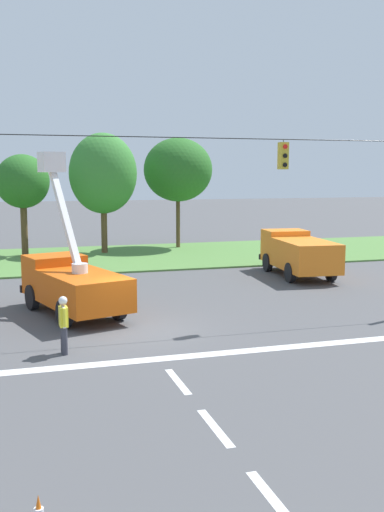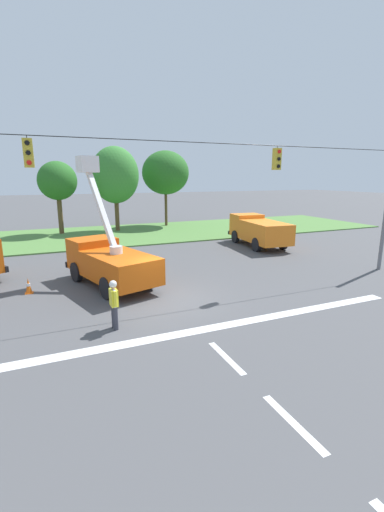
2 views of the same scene
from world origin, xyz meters
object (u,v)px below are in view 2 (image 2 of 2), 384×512
utility_truck_bucket_lift (109,259)px  road_worker (114,302)px  tree_centre (57,181)px  tree_far_east (165,173)px  traffic_cone_foreground_left (28,286)px  utility_truck_support_near (258,230)px  tree_east (115,175)px

utility_truck_bucket_lift → road_worker: (-0.75, -5.22, -0.31)m
tree_centre → road_worker: 22.70m
utility_truck_bucket_lift → tree_centre: bearing=94.6°
tree_far_east → traffic_cone_foreground_left: size_ratio=11.01×
tree_centre → utility_truck_support_near: 18.43m
tree_far_east → road_worker: size_ratio=4.47×
utility_truck_support_near → tree_east: bearing=126.2°
utility_truck_bucket_lift → road_worker: utility_truck_bucket_lift is taller
road_worker → traffic_cone_foreground_left: road_worker is taller
tree_east → road_worker: bearing=-101.6°
tree_far_east → utility_truck_bucket_lift: 21.10m
tree_far_east → traffic_cone_foreground_left: tree_far_east is taller
tree_east → utility_truck_bucket_lift: tree_east is taller
utility_truck_support_near → tree_far_east: bearing=102.7°
tree_centre → utility_truck_bucket_lift: bearing=-85.4°
tree_east → tree_far_east: (5.55, 1.48, 0.27)m
tree_centre → road_worker: size_ratio=3.74×
utility_truck_bucket_lift → road_worker: bearing=-98.2°
tree_east → tree_far_east: bearing=14.9°
tree_far_east → utility_truck_support_near: size_ratio=1.24×
tree_east → traffic_cone_foreground_left: size_ratio=11.21×
utility_truck_bucket_lift → road_worker: 5.28m
tree_centre → tree_far_east: size_ratio=0.84×
road_worker → tree_centre: bearing=91.6°
tree_centre → utility_truck_bucket_lift: size_ratio=1.04×
tree_east → tree_far_east: size_ratio=1.02×
road_worker → tree_far_east: bearing=66.9°
tree_far_east → traffic_cone_foreground_left: (-13.01, -18.29, -5.29)m
tree_east → road_worker: tree_east is taller
utility_truck_bucket_lift → traffic_cone_foreground_left: size_ratio=8.88×
tree_centre → utility_truck_support_near: bearing=-40.8°
utility_truck_support_near → traffic_cone_foreground_left: size_ratio=8.87×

